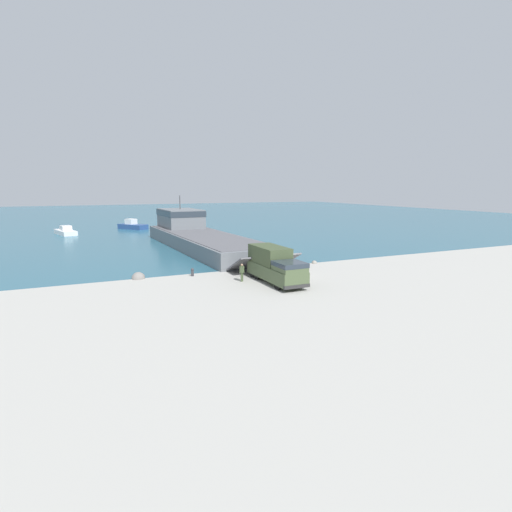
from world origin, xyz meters
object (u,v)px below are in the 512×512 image
at_px(landing_craft, 197,234).
at_px(moored_boat_b, 65,231).
at_px(moored_boat_a, 132,226).
at_px(mooring_bollard, 192,272).
at_px(soldier_on_ramp, 242,271).
at_px(military_truck, 275,265).

xyz_separation_m(landing_craft, moored_boat_b, (-19.27, 24.71, -1.27)).
relative_size(moored_boat_a, mooring_bollard, 8.48).
bearing_deg(soldier_on_ramp, mooring_bollard, 12.24).
height_order(landing_craft, mooring_bollard, landing_craft).
xyz_separation_m(landing_craft, military_truck, (0.03, -27.30, -0.16)).
height_order(landing_craft, moored_boat_b, landing_craft).
xyz_separation_m(soldier_on_ramp, moored_boat_b, (-16.47, 50.42, -0.44)).
relative_size(landing_craft, moored_boat_b, 4.94).
distance_m(soldier_on_ramp, mooring_bollard, 5.77).
height_order(moored_boat_a, mooring_bollard, moored_boat_a).
bearing_deg(moored_boat_a, military_truck, 61.24).
xyz_separation_m(soldier_on_ramp, mooring_bollard, (-3.76, 4.34, -0.56)).
bearing_deg(soldier_on_ramp, moored_boat_a, -25.33).
xyz_separation_m(military_truck, moored_boat_b, (-19.30, 52.01, -1.11)).
height_order(landing_craft, soldier_on_ramp, landing_craft).
distance_m(military_truck, moored_boat_b, 55.48).
distance_m(landing_craft, moored_boat_a, 30.69).
relative_size(soldier_on_ramp, mooring_bollard, 2.09).
height_order(moored_boat_b, mooring_bollard, moored_boat_b).
distance_m(military_truck, mooring_bollard, 8.95).
relative_size(soldier_on_ramp, moored_boat_b, 0.22).
distance_m(landing_craft, mooring_bollard, 22.40).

